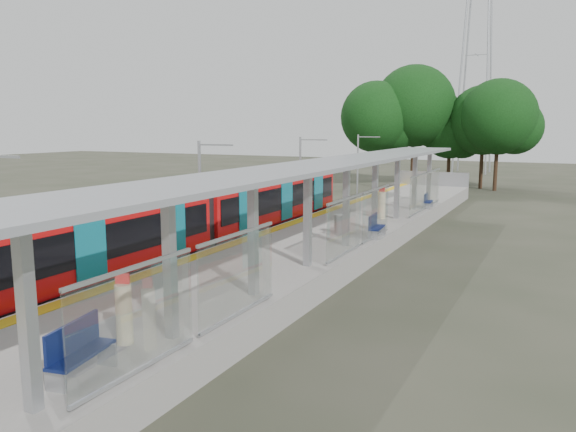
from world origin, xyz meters
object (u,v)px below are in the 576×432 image
object	(u,v)px
bench_mid	(375,225)
info_pillar_far	(382,205)
bench_near	(78,349)
info_pillar_near	(124,313)
train	(188,219)
litter_bin	(339,224)
bench_far	(427,200)

from	to	relation	value
bench_mid	info_pillar_far	xyz separation A→B (m)	(-1.34, 5.41, 0.20)
bench_near	info_pillar_near	xyz separation A→B (m)	(-0.43, 1.82, 0.13)
info_pillar_far	train	bearing A→B (deg)	-100.72
info_pillar_near	litter_bin	xyz separation A→B (m)	(-0.44, 15.09, -0.26)
info_pillar_far	litter_bin	xyz separation A→B (m)	(-0.45, -5.38, -0.29)
litter_bin	bench_near	bearing A→B (deg)	-87.03
bench_near	bench_mid	distance (m)	16.90
info_pillar_near	bench_far	bearing A→B (deg)	69.20
bench_far	litter_bin	world-z (taller)	litter_bin
bench_near	litter_bin	bearing A→B (deg)	81.76
bench_far	info_pillar_far	world-z (taller)	info_pillar_far
bench_near	litter_bin	size ratio (longest dim) A/B	1.86
train	bench_near	bearing A→B (deg)	-63.02
bench_far	litter_bin	distance (m)	10.81
bench_mid	info_pillar_near	distance (m)	15.12
info_pillar_far	litter_bin	distance (m)	5.40
bench_mid	litter_bin	size ratio (longest dim) A/B	1.70
bench_near	info_pillar_near	size ratio (longest dim) A/B	1.04
train	litter_bin	world-z (taller)	train
info_pillar_near	litter_bin	size ratio (longest dim) A/B	1.80
train	info_pillar_far	world-z (taller)	train
train	info_pillar_far	bearing A→B (deg)	60.41
info_pillar_far	litter_bin	size ratio (longest dim) A/B	1.85
bench_near	litter_bin	world-z (taller)	bench_near
info_pillar_near	litter_bin	world-z (taller)	info_pillar_near
litter_bin	info_pillar_far	bearing A→B (deg)	85.17
bench_near	info_pillar_near	bearing A→B (deg)	92.19
bench_near	info_pillar_far	size ratio (longest dim) A/B	1.01
train	bench_near	xyz separation A→B (m)	(6.18, -12.15, -0.44)
info_pillar_near	info_pillar_far	size ratio (longest dim) A/B	0.97
info_pillar_near	bench_near	bearing A→B (deg)	-94.36
info_pillar_far	bench_far	bearing A→B (deg)	94.46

